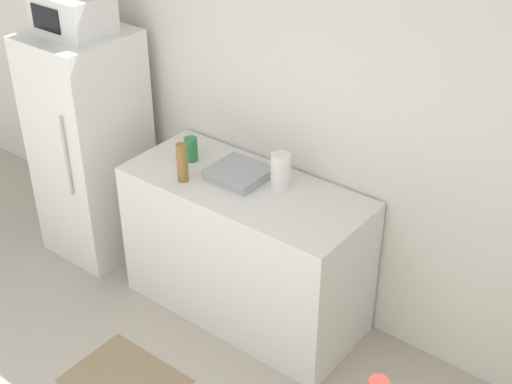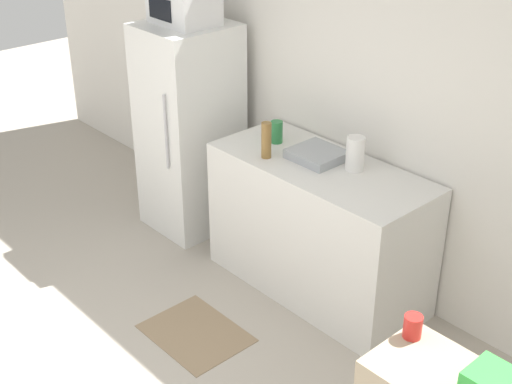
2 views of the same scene
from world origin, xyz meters
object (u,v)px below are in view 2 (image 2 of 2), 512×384
bottle_short (277,132)px  jar (413,326)px  bottle_tall (266,140)px  microwave (184,6)px  refrigerator (190,129)px  paper_towel_roll (355,154)px

bottle_short → jar: (1.89, -1.02, 0.01)m
jar → bottle_tall: bearing=155.4°
microwave → refrigerator: bearing=71.3°
microwave → bottle_short: (0.84, 0.10, -0.72)m
refrigerator → bottle_short: 0.87m
refrigerator → jar: (2.72, -0.92, 0.22)m
refrigerator → jar: size_ratio=15.41×
bottle_tall → jar: 1.93m
refrigerator → bottle_short: (0.84, 0.10, 0.21)m
jar → microwave: bearing=161.4°
microwave → paper_towel_roll: (1.47, 0.17, -0.68)m
microwave → bottle_short: size_ratio=3.00×
refrigerator → paper_towel_roll: bearing=6.6°
refrigerator → paper_towel_roll: size_ratio=7.28×
bottle_tall → paper_towel_roll: bottle_tall is taller
microwave → bottle_tall: (0.97, -0.11, -0.67)m
paper_towel_roll → bottle_tall: bearing=-150.8°
bottle_tall → paper_towel_roll: bearing=29.2°
bottle_tall → jar: bottle_tall is taller
microwave → jar: microwave is taller
bottle_short → paper_towel_roll: (0.63, 0.07, 0.03)m
paper_towel_roll → refrigerator: bearing=-173.4°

